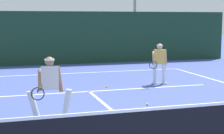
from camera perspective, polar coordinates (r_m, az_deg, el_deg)
name	(u,v)px	position (r m, az deg, el deg)	size (l,w,h in m)	color
court_line_baseline_far	(68,73)	(16.42, -6.98, -1.01)	(10.74, 0.10, 0.01)	white
court_line_service	(89,91)	(12.34, -3.59, -3.84)	(8.75, 0.10, 0.01)	white
court_line_centre	(117,114)	(9.44, 0.76, -7.43)	(0.10, 6.40, 0.01)	white
tennis_net	(173,133)	(6.45, 9.54, -10.12)	(11.76, 0.09, 1.10)	#1E4723
player_near	(50,87)	(8.63, -9.75, -3.11)	(1.07, 0.88, 1.58)	silver
player_far	(159,62)	(13.66, 7.44, 0.76)	(0.90, 0.85, 1.53)	silver
tennis_ball	(107,87)	(13.02, -0.83, -3.09)	(0.07, 0.07, 0.07)	#D1E033
tennis_ball_extra	(147,104)	(10.42, 5.56, -5.85)	(0.07, 0.07, 0.07)	#D1E033
back_fence_windscreen	(56,38)	(19.59, -8.75, 4.51)	(20.18, 0.12, 2.83)	#193624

